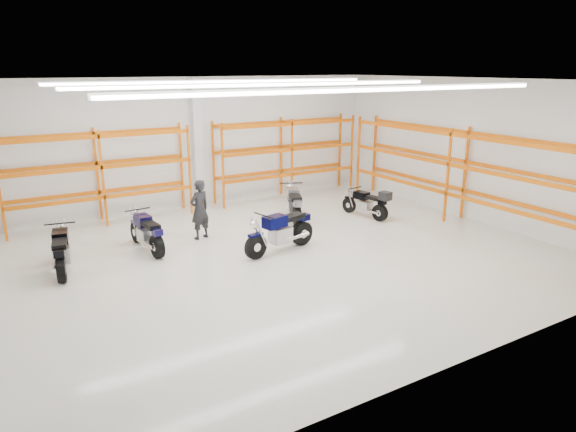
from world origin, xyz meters
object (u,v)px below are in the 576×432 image
standing_man (200,209)px  motorcycle_main (283,232)px  motorcycle_back_a (61,252)px  motorcycle_back_b (147,234)px  motorcycle_back_c (294,205)px  motorcycle_back_d (368,204)px  structural_column (197,144)px

standing_man → motorcycle_main: bearing=107.7°
motorcycle_back_a → standing_man: (3.83, 0.65, 0.37)m
motorcycle_back_b → motorcycle_back_a: bearing=-169.7°
motorcycle_back_c → motorcycle_back_d: 2.48m
motorcycle_back_b → motorcycle_back_d: size_ratio=1.09×
motorcycle_back_a → standing_man: size_ratio=1.25×
motorcycle_main → motorcycle_back_a: 5.56m
motorcycle_main → motorcycle_back_d: (4.02, 1.27, -0.05)m
motorcycle_back_d → motorcycle_back_b: bearing=175.2°
motorcycle_main → standing_man: (-1.52, 2.12, 0.34)m
motorcycle_back_d → structural_column: 6.24m
motorcycle_back_a → structural_column: size_ratio=0.48×
motorcycle_back_a → motorcycle_back_d: 9.38m
structural_column → motorcycle_back_b: bearing=-129.1°
motorcycle_back_d → structural_column: structural_column is taller
motorcycle_main → structural_column: 5.77m
motorcycle_main → motorcycle_back_b: bearing=149.3°
motorcycle_back_a → structural_column: (5.16, 4.04, 1.75)m
motorcycle_back_b → motorcycle_back_c: bearing=4.6°
motorcycle_main → structural_column: size_ratio=0.51×
motorcycle_back_b → standing_man: 1.69m
motorcycle_main → motorcycle_back_a: (-5.36, 1.47, -0.03)m
motorcycle_main → standing_man: standing_man is taller
motorcycle_back_d → standing_man: size_ratio=1.12×
motorcycle_back_c → motorcycle_back_d: motorcycle_back_c is taller
motorcycle_back_d → standing_man: 5.62m
motorcycle_back_b → motorcycle_back_c: size_ratio=0.98×
motorcycle_main → motorcycle_back_a: motorcycle_main is taller
motorcycle_back_a → structural_column: structural_column is taller
motorcycle_back_d → structural_column: size_ratio=0.43×
standing_man → motorcycle_back_c: bearing=164.5°
motorcycle_back_c → structural_column: structural_column is taller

